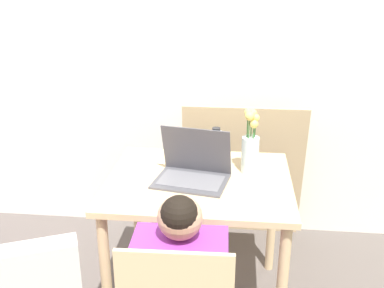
# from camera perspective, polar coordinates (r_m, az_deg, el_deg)

# --- Properties ---
(wall_back) EXTENTS (6.40, 0.05, 2.50)m
(wall_back) POSITION_cam_1_polar(r_m,az_deg,el_deg) (2.87, 0.03, 12.16)
(wall_back) COLOR white
(wall_back) RESTS_ON ground_plane
(dining_table) EXTENTS (0.90, 0.76, 0.74)m
(dining_table) POSITION_cam_1_polar(r_m,az_deg,el_deg) (2.27, 0.90, -6.95)
(dining_table) COLOR #D6B784
(dining_table) RESTS_ON ground_plane
(person_seated) EXTENTS (0.35, 0.43, 0.99)m
(person_seated) POSITION_cam_1_polar(r_m,az_deg,el_deg) (1.78, -1.27, -16.39)
(person_seated) COLOR purple
(person_seated) RESTS_ON ground_plane
(laptop) EXTENTS (0.39, 0.31, 0.26)m
(laptop) POSITION_cam_1_polar(r_m,az_deg,el_deg) (2.20, 0.15, -3.07)
(laptop) COLOR #4C4C51
(laptop) RESTS_ON dining_table
(flower_vase) EXTENTS (0.09, 0.09, 0.33)m
(flower_vase) POSITION_cam_1_polar(r_m,az_deg,el_deg) (2.26, 7.42, -0.31)
(flower_vase) COLOR silver
(flower_vase) RESTS_ON dining_table
(water_bottle) EXTENTS (0.07, 0.07, 0.21)m
(water_bottle) POSITION_cam_1_polar(r_m,az_deg,el_deg) (2.32, 3.05, -0.62)
(water_bottle) COLOR silver
(water_bottle) RESTS_ON dining_table
(cardboard_panel) EXTENTS (0.78, 0.14, 0.93)m
(cardboard_panel) POSITION_cam_1_polar(r_m,az_deg,el_deg) (2.96, 6.44, -3.65)
(cardboard_panel) COLOR tan
(cardboard_panel) RESTS_ON ground_plane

